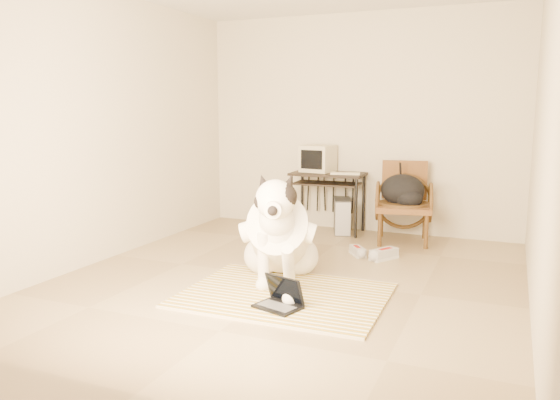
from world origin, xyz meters
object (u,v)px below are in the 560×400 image
Objects in this scene: crt_monitor at (318,159)px; laptop at (280,299)px; rattan_chair at (404,202)px; pc_tower at (342,216)px; backpack at (404,192)px; dog at (279,236)px; computer_desk at (328,181)px.

laptop is at bearing -76.39° from crt_monitor.
pc_tower is at bearing 168.42° from rattan_chair.
laptop is 0.96× the size of crt_monitor.
pc_tower is at bearing 163.73° from backpack.
pc_tower is at bearing 91.38° from dog.
rattan_chair is (1.13, -0.20, -0.45)m from crt_monitor.
backpack is at bearing 68.49° from dog.
computer_desk is at bearing 96.46° from dog.
rattan_chair is 1.86× the size of backpack.
crt_monitor is 0.84× the size of pc_tower.
dog is 2.25m from crt_monitor.
pc_tower reaches higher than laptop.
backpack reaches higher than computer_desk.
backpack is at bearing -83.25° from rattan_chair.
computer_desk is at bearing -169.20° from pc_tower.
backpack reaches higher than laptop.
computer_desk is 2.21× the size of crt_monitor.
rattan_chair is (0.45, 2.59, 0.39)m from laptop.
crt_monitor reaches higher than laptop.
crt_monitor reaches higher than pc_tower.
laptop is 0.43× the size of rattan_chair.
laptop is at bearing -100.34° from backpack.
pc_tower is at bearing 10.80° from computer_desk.
computer_desk is (-0.52, 2.72, 0.57)m from laptop.
backpack is at bearing -11.35° from computer_desk.
laptop is 2.66m from rattan_chair.
backpack is at bearing 79.66° from laptop.
rattan_chair is at bearing 96.75° from backpack.
crt_monitor is at bearing 166.39° from backpack.
laptop is at bearing -99.89° from rattan_chair.
computer_desk is 1.86× the size of pc_tower.
rattan_chair is (0.73, 1.96, 0.05)m from dog.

